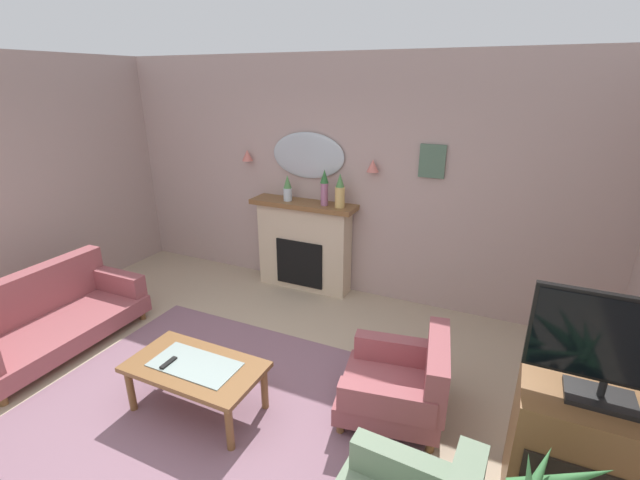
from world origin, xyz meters
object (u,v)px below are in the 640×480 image
at_px(mantel_vase_left, 324,187).
at_px(mantel_vase_centre, 340,192).
at_px(tv_cabinet, 582,458).
at_px(tv_flatscreen, 614,347).
at_px(armchair_in_corner, 403,382).
at_px(mantel_vase_right, 288,189).
at_px(wall_mirror, 308,155).
at_px(coffee_table, 196,371).
at_px(tv_remote, 169,363).
at_px(wall_sconce_right, 373,166).
at_px(framed_picture, 432,161).
at_px(wall_sconce_left, 247,155).
at_px(fireplace, 304,246).
at_px(floral_couch, 47,317).

distance_m(mantel_vase_left, mantel_vase_centre, 0.20).
xyz_separation_m(tv_cabinet, tv_flatscreen, (-0.00, -0.02, 0.80)).
bearing_deg(armchair_in_corner, tv_cabinet, -19.18).
height_order(mantel_vase_right, mantel_vase_left, mantel_vase_left).
height_order(mantel_vase_right, wall_mirror, wall_mirror).
xyz_separation_m(coffee_table, tv_remote, (-0.19, -0.08, 0.07)).
bearing_deg(wall_sconce_right, framed_picture, 5.27).
xyz_separation_m(mantel_vase_left, wall_mirror, (-0.30, 0.17, 0.32)).
bearing_deg(armchair_in_corner, mantel_vase_centre, 126.60).
xyz_separation_m(mantel_vase_centre, tv_remote, (-0.45, -2.46, -0.90)).
relative_size(mantel_vase_right, wall_sconce_left, 2.29).
bearing_deg(wall_sconce_right, mantel_vase_left, -167.69).
bearing_deg(wall_sconce_left, coffee_table, -66.41).
relative_size(mantel_vase_right, armchair_in_corner, 0.34).
height_order(mantel_vase_right, coffee_table, mantel_vase_right).
relative_size(tv_remote, armchair_in_corner, 0.17).
height_order(fireplace, wall_sconce_right, wall_sconce_right).
height_order(floral_couch, tv_flatscreen, tv_flatscreen).
bearing_deg(tv_remote, armchair_in_corner, 23.42).
bearing_deg(floral_couch, tv_cabinet, 1.70).
relative_size(fireplace, tv_cabinet, 1.51).
xyz_separation_m(coffee_table, tv_flatscreen, (2.72, 0.23, 0.86)).
xyz_separation_m(mantel_vase_right, mantel_vase_left, (0.50, 0.00, 0.08)).
bearing_deg(wall_sconce_left, floral_couch, -110.78).
bearing_deg(framed_picture, mantel_vase_centre, -169.80).
bearing_deg(tv_remote, mantel_vase_left, 84.15).
xyz_separation_m(wall_mirror, wall_sconce_right, (0.85, -0.05, -0.05)).
height_order(wall_sconce_right, tv_flatscreen, wall_sconce_right).
distance_m(mantel_vase_left, floral_couch, 3.25).
relative_size(wall_mirror, tv_cabinet, 1.07).
bearing_deg(mantel_vase_centre, floral_couch, -134.83).
xyz_separation_m(framed_picture, coffee_table, (-1.26, -2.56, -1.37)).
xyz_separation_m(mantel_vase_left, floral_couch, (-2.06, -2.27, -1.07)).
bearing_deg(mantel_vase_centre, tv_cabinet, -40.82).
bearing_deg(wall_mirror, coffee_table, -84.58).
relative_size(wall_sconce_right, tv_flatscreen, 0.17).
height_order(fireplace, mantel_vase_right, mantel_vase_right).
distance_m(fireplace, floral_couch, 2.90).
height_order(wall_mirror, wall_sconce_left, wall_mirror).
height_order(framed_picture, tv_remote, framed_picture).
xyz_separation_m(mantel_vase_centre, wall_sconce_right, (0.35, 0.12, 0.31)).
xyz_separation_m(mantel_vase_right, tv_flatscreen, (3.17, -2.15, -0.07)).
xyz_separation_m(mantel_vase_left, coffee_table, (-0.06, -2.38, -1.01)).
bearing_deg(framed_picture, mantel_vase_left, -171.47).
height_order(wall_sconce_left, tv_cabinet, wall_sconce_left).
bearing_deg(tv_flatscreen, armchair_in_corner, 159.93).
distance_m(wall_sconce_left, wall_sconce_right, 1.70).
relative_size(fireplace, coffee_table, 1.24).
bearing_deg(floral_couch, framed_picture, 36.96).
relative_size(wall_mirror, framed_picture, 2.67).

